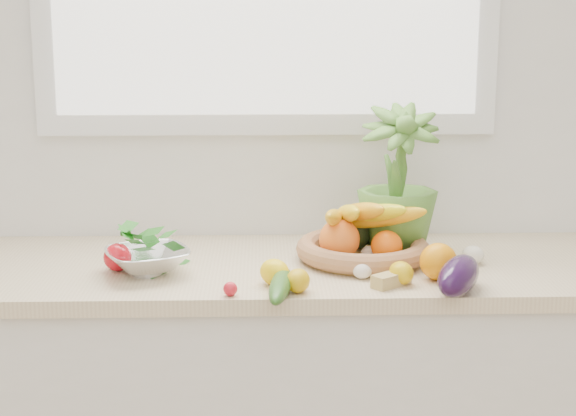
{
  "coord_description": "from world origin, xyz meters",
  "views": [
    {
      "loc": [
        -0.02,
        -0.28,
        1.53
      ],
      "look_at": [
        0.05,
        1.93,
        1.05
      ],
      "focal_mm": 55.0,
      "sensor_mm": 36.0,
      "label": 1
    }
  ],
  "objects_px": {
    "eggplant": "(459,276)",
    "colander_with_spinach": "(147,253)",
    "fruit_basket": "(362,241)",
    "cucumber": "(280,286)",
    "apple": "(118,257)",
    "potted_herb": "(398,177)"
  },
  "relations": [
    {
      "from": "eggplant",
      "to": "colander_with_spinach",
      "type": "relative_size",
      "value": 0.82
    },
    {
      "from": "eggplant",
      "to": "fruit_basket",
      "type": "bearing_deg",
      "value": 123.26
    },
    {
      "from": "cucumber",
      "to": "fruit_basket",
      "type": "xyz_separation_m",
      "value": [
        0.22,
        0.29,
        0.03
      ]
    },
    {
      "from": "fruit_basket",
      "to": "colander_with_spinach",
      "type": "distance_m",
      "value": 0.56
    },
    {
      "from": "colander_with_spinach",
      "to": "apple",
      "type": "bearing_deg",
      "value": 157.44
    },
    {
      "from": "potted_herb",
      "to": "fruit_basket",
      "type": "xyz_separation_m",
      "value": [
        -0.1,
        -0.06,
        -0.16
      ]
    },
    {
      "from": "potted_herb",
      "to": "colander_with_spinach",
      "type": "distance_m",
      "value": 0.69
    },
    {
      "from": "fruit_basket",
      "to": "potted_herb",
      "type": "bearing_deg",
      "value": 32.55
    },
    {
      "from": "cucumber",
      "to": "potted_herb",
      "type": "distance_m",
      "value": 0.52
    },
    {
      "from": "cucumber",
      "to": "colander_with_spinach",
      "type": "bearing_deg",
      "value": 151.15
    },
    {
      "from": "apple",
      "to": "eggplant",
      "type": "distance_m",
      "value": 0.85
    },
    {
      "from": "eggplant",
      "to": "fruit_basket",
      "type": "height_order",
      "value": "fruit_basket"
    },
    {
      "from": "cucumber",
      "to": "potted_herb",
      "type": "bearing_deg",
      "value": 48.04
    },
    {
      "from": "apple",
      "to": "colander_with_spinach",
      "type": "height_order",
      "value": "colander_with_spinach"
    },
    {
      "from": "cucumber",
      "to": "fruit_basket",
      "type": "relative_size",
      "value": 0.55
    },
    {
      "from": "apple",
      "to": "cucumber",
      "type": "distance_m",
      "value": 0.46
    },
    {
      "from": "cucumber",
      "to": "colander_with_spinach",
      "type": "height_order",
      "value": "colander_with_spinach"
    },
    {
      "from": "potted_herb",
      "to": "fruit_basket",
      "type": "bearing_deg",
      "value": -147.45
    },
    {
      "from": "apple",
      "to": "fruit_basket",
      "type": "distance_m",
      "value": 0.63
    },
    {
      "from": "potted_herb",
      "to": "fruit_basket",
      "type": "distance_m",
      "value": 0.2
    },
    {
      "from": "apple",
      "to": "eggplant",
      "type": "xyz_separation_m",
      "value": [
        0.82,
        -0.21,
        0.01
      ]
    },
    {
      "from": "apple",
      "to": "colander_with_spinach",
      "type": "bearing_deg",
      "value": -22.56
    }
  ]
}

